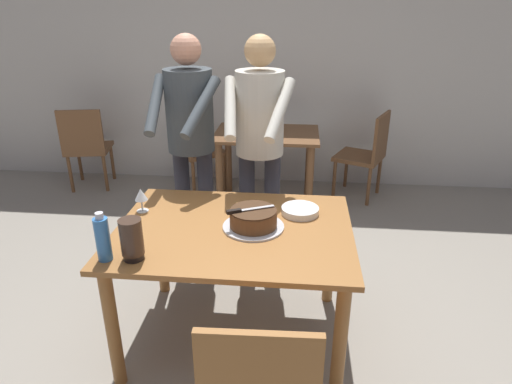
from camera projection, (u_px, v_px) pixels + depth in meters
ground_plane at (236, 335)px, 2.74m from camera, size 14.00×14.00×0.00m
back_wall at (269, 59)px, 4.67m from camera, size 10.00×0.12×2.70m
main_dining_table at (234, 246)px, 2.49m from camera, size 1.30×0.99×0.75m
cake_on_platter at (253, 219)px, 2.43m from camera, size 0.34×0.34×0.11m
cake_knife at (241, 210)px, 2.38m from camera, size 0.25×0.13×0.02m
plate_stack at (300, 211)px, 2.60m from camera, size 0.22×0.22×0.04m
wine_glass_near at (141, 195)px, 2.60m from camera, size 0.08×0.08×0.14m
water_bottle at (103, 238)px, 2.10m from camera, size 0.07×0.07×0.25m
hurricane_lamp at (132, 239)px, 2.11m from camera, size 0.11×0.11×0.21m
person_cutting_cake at (259, 136)px, 2.96m from camera, size 0.47×0.56×1.72m
person_standing_beside at (190, 133)px, 3.03m from camera, size 0.46×0.57×1.72m
background_table at (267, 149)px, 4.33m from camera, size 1.00×0.70×0.74m
background_chair_0 at (87, 145)px, 4.73m from camera, size 0.51×0.51×0.90m
background_chair_1 at (193, 147)px, 4.66m from camera, size 0.62×0.62×0.90m
background_chair_2 at (367, 152)px, 4.50m from camera, size 0.58×0.58×0.90m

